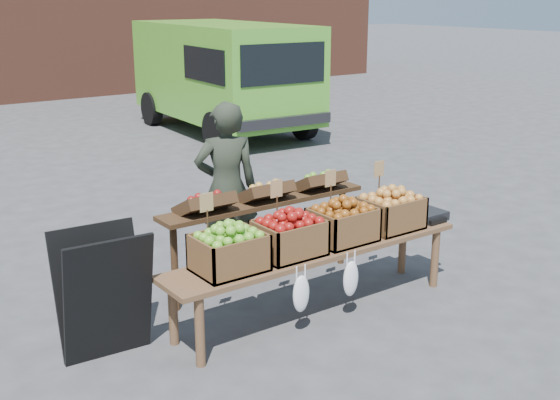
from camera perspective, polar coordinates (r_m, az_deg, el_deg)
ground at (r=6.27m, az=7.00°, el=-7.52°), size 80.00×80.00×0.00m
delivery_van at (r=13.30m, az=-4.64°, el=9.81°), size 2.34×4.60×2.00m
vendor at (r=6.51m, az=-4.37°, el=1.00°), size 0.69×0.58×1.61m
chalkboard_sign at (r=5.19m, az=-14.14°, el=-7.40°), size 0.65×0.39×0.96m
back_table at (r=6.22m, az=-1.24°, el=-2.46°), size 2.10×0.44×1.04m
display_bench at (r=5.77m, az=2.94°, el=-6.54°), size 2.70×0.56×0.57m
crate_golden_apples at (r=5.17m, az=-4.17°, el=-4.29°), size 0.50×0.40×0.28m
crate_russet_pears at (r=5.46m, az=0.74°, el=-3.10°), size 0.50×0.40×0.28m
crate_red_apples at (r=5.78m, az=5.12°, el=-2.02°), size 0.50×0.40×0.28m
crate_green_apples at (r=6.14m, az=9.01°, el=-1.04°), size 0.50×0.40×0.28m
weighing_scale at (r=6.47m, az=11.65°, el=-1.21°), size 0.34×0.30×0.08m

